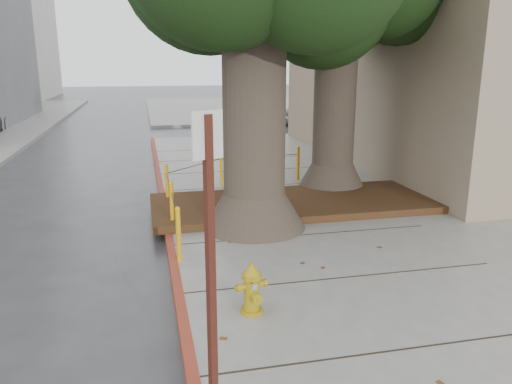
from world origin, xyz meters
TOP-DOWN VIEW (x-y plane):
  - ground at (0.00, 0.00)m, footprint 140.00×140.00m
  - sidewalk_far at (6.00, 30.00)m, footprint 16.00×20.00m
  - curb_red at (-2.00, 2.50)m, footprint 0.14×26.00m
  - planter_bed at (0.90, 3.90)m, footprint 6.40×2.60m
  - building_side_white at (16.00, 26.00)m, footprint 10.00×10.00m
  - building_side_grey at (22.00, 32.00)m, footprint 12.00×14.00m
  - bollard_ring at (-0.87, 4.38)m, footprint 3.79×5.39m
  - fire_hydrant at (-1.11, -0.77)m, footprint 0.38×0.36m
  - signpost at (-1.87, -2.63)m, footprint 0.26×0.13m
  - car_silver at (6.92, 19.93)m, footprint 4.08×2.07m
  - car_red at (11.88, 18.51)m, footprint 3.90×1.70m

SIDE VIEW (x-z plane):
  - ground at x=0.00m, z-range 0.00..0.00m
  - sidewalk_far at x=6.00m, z-range 0.00..0.15m
  - curb_red at x=-2.00m, z-range -0.01..0.15m
  - planter_bed at x=0.90m, z-range 0.15..0.31m
  - fire_hydrant at x=-1.11m, z-range 0.14..0.85m
  - car_red at x=11.88m, z-range 0.00..1.25m
  - bollard_ring at x=-0.87m, z-range 0.19..1.14m
  - car_silver at x=6.92m, z-range 0.00..1.33m
  - signpost at x=-1.87m, z-range 0.34..3.16m
  - building_side_white at x=16.00m, z-range 0.00..9.00m
  - building_side_grey at x=22.00m, z-range 0.00..12.00m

